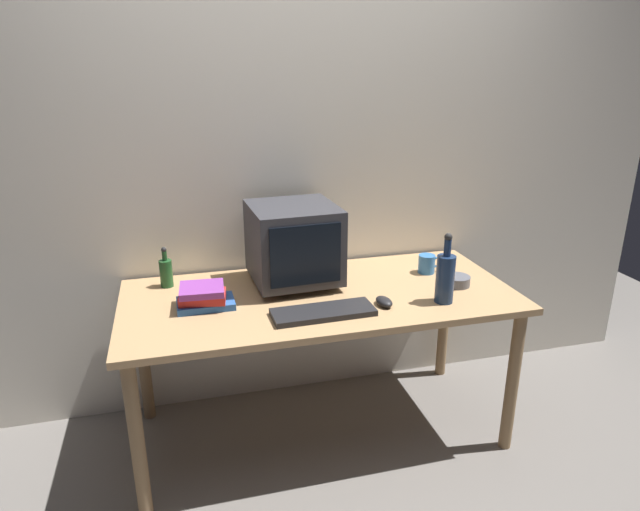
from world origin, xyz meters
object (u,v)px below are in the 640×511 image
(crt_monitor, at_px, (294,244))
(bottle_short, at_px, (166,272))
(book_stack, at_px, (204,297))
(mug, at_px, (427,264))
(cd_spindle, at_px, (457,281))
(computer_mouse, at_px, (384,302))
(bottle_tall, at_px, (445,277))
(keyboard, at_px, (323,312))

(crt_monitor, bearing_deg, bottle_short, 169.07)
(book_stack, xyz_separation_m, mug, (1.08, 0.13, 0.00))
(book_stack, xyz_separation_m, cd_spindle, (1.14, -0.06, -0.02))
(crt_monitor, relative_size, book_stack, 1.71)
(computer_mouse, height_order, bottle_short, bottle_short)
(bottle_tall, bearing_deg, bottle_short, 157.26)
(bottle_tall, xyz_separation_m, bottle_short, (-1.15, 0.48, -0.04))
(bottle_tall, bearing_deg, keyboard, 179.47)
(keyboard, distance_m, book_stack, 0.51)
(keyboard, xyz_separation_m, bottle_short, (-0.61, 0.48, 0.06))
(keyboard, bearing_deg, book_stack, 154.89)
(book_stack, distance_m, cd_spindle, 1.14)
(bottle_short, relative_size, book_stack, 0.80)
(computer_mouse, relative_size, bottle_short, 0.53)
(mug, distance_m, cd_spindle, 0.20)
(cd_spindle, bearing_deg, crt_monitor, 163.00)
(bottle_tall, relative_size, mug, 2.56)
(keyboard, bearing_deg, cd_spindle, 10.51)
(bottle_tall, bearing_deg, mug, 76.71)
(bottle_tall, height_order, mug, bottle_tall)
(crt_monitor, distance_m, bottle_short, 0.59)
(bottle_short, relative_size, mug, 1.58)
(mug, bearing_deg, keyboard, -151.62)
(book_stack, relative_size, cd_spindle, 1.98)
(keyboard, relative_size, cd_spindle, 3.50)
(keyboard, bearing_deg, mug, 26.71)
(crt_monitor, bearing_deg, computer_mouse, -47.57)
(computer_mouse, relative_size, book_stack, 0.42)
(crt_monitor, height_order, book_stack, crt_monitor)
(cd_spindle, bearing_deg, computer_mouse, -163.02)
(bottle_tall, bearing_deg, cd_spindle, 46.62)
(bottle_tall, xyz_separation_m, book_stack, (-1.00, 0.21, -0.07))
(bottle_tall, bearing_deg, book_stack, 168.32)
(mug, xyz_separation_m, cd_spindle, (0.06, -0.19, -0.02))
(book_stack, bearing_deg, bottle_tall, -11.68)
(bottle_short, bearing_deg, mug, -6.72)
(computer_mouse, distance_m, cd_spindle, 0.42)
(crt_monitor, relative_size, computer_mouse, 4.07)
(bottle_tall, distance_m, bottle_short, 1.24)
(computer_mouse, bearing_deg, mug, 34.58)
(keyboard, height_order, cd_spindle, cd_spindle)
(keyboard, distance_m, cd_spindle, 0.69)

